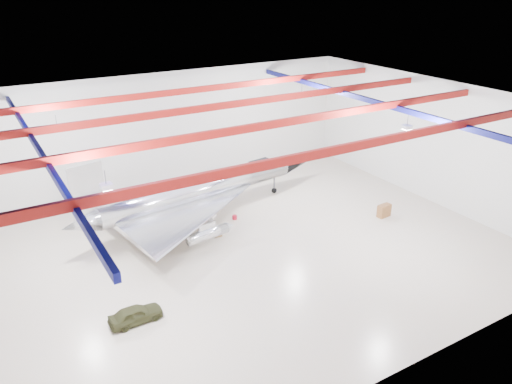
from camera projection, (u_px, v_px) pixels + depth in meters
floor at (234, 253)px, 37.03m from camera, size 40.00×40.00×0.00m
wall_back at (157, 132)px, 46.69m from camera, size 40.00×0.00×40.00m
wall_right at (431, 141)px, 44.24m from camera, size 0.00×30.00×30.00m
ceiling at (231, 108)px, 32.67m from camera, size 40.00×40.00×0.00m
ceiling_structure at (232, 118)px, 32.94m from camera, size 39.50×29.50×1.08m
jet_aircraft at (201, 192)px, 41.82m from camera, size 25.23×16.28×6.89m
jeep at (136, 314)px, 29.46m from camera, size 3.23×1.37×1.09m
desk at (384, 211)px, 42.53m from camera, size 1.24×0.70×1.10m
crate_ply at (142, 242)px, 38.21m from camera, size 0.66×0.59×0.39m
toolbox_red at (139, 224)px, 41.02m from camera, size 0.58×0.52×0.35m
engine_drum at (226, 228)px, 40.27m from camera, size 0.61×0.61×0.48m
crate_small at (125, 229)px, 40.36m from camera, size 0.37×0.32×0.23m
tool_chest at (235, 217)px, 42.17m from camera, size 0.53×0.53×0.36m
oil_barrel at (218, 234)px, 39.45m from camera, size 0.63×0.53×0.41m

